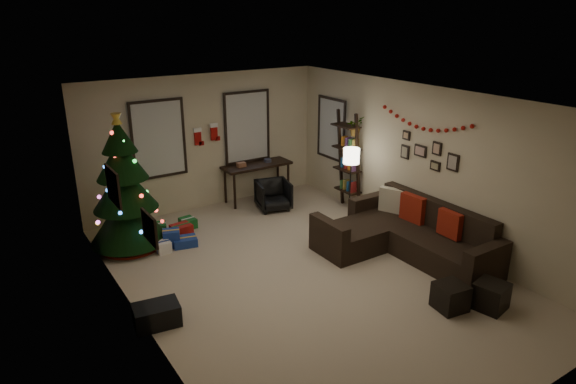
% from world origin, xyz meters
% --- Properties ---
extents(floor, '(7.00, 7.00, 0.00)m').
position_xyz_m(floor, '(0.00, 0.00, 0.00)').
color(floor, tan).
rests_on(floor, ground).
extents(ceiling, '(7.00, 7.00, 0.00)m').
position_xyz_m(ceiling, '(0.00, 0.00, 2.70)').
color(ceiling, white).
rests_on(ceiling, floor).
extents(wall_back, '(5.00, 0.00, 5.00)m').
position_xyz_m(wall_back, '(0.00, 3.50, 1.35)').
color(wall_back, beige).
rests_on(wall_back, floor).
extents(wall_front, '(5.00, 0.00, 5.00)m').
position_xyz_m(wall_front, '(0.00, -3.50, 1.35)').
color(wall_front, beige).
rests_on(wall_front, floor).
extents(wall_left, '(0.00, 7.00, 7.00)m').
position_xyz_m(wall_left, '(-2.50, 0.00, 1.35)').
color(wall_left, beige).
rests_on(wall_left, floor).
extents(wall_right, '(0.00, 7.00, 7.00)m').
position_xyz_m(wall_right, '(2.50, 0.00, 1.35)').
color(wall_right, beige).
rests_on(wall_right, floor).
extents(window_back_left, '(1.05, 0.06, 1.50)m').
position_xyz_m(window_back_left, '(-0.95, 3.47, 1.55)').
color(window_back_left, '#728CB2').
rests_on(window_back_left, wall_back).
extents(window_back_right, '(1.05, 0.06, 1.50)m').
position_xyz_m(window_back_right, '(0.95, 3.47, 1.55)').
color(window_back_right, '#728CB2').
rests_on(window_back_right, wall_back).
extents(window_right_wall, '(0.06, 0.90, 1.30)m').
position_xyz_m(window_right_wall, '(2.47, 2.55, 1.50)').
color(window_right_wall, '#728CB2').
rests_on(window_right_wall, wall_right).
extents(christmas_tree, '(1.29, 1.29, 2.40)m').
position_xyz_m(christmas_tree, '(-1.95, 2.43, 0.99)').
color(christmas_tree, black).
rests_on(christmas_tree, floor).
extents(presents, '(1.50, 1.13, 0.30)m').
position_xyz_m(presents, '(-1.41, 2.29, 0.11)').
color(presents, maroon).
rests_on(presents, floor).
extents(sofa, '(1.88, 2.74, 0.87)m').
position_xyz_m(sofa, '(1.84, -0.30, 0.28)').
color(sofa, black).
rests_on(sofa, floor).
extents(pillow_red_a, '(0.13, 0.43, 0.43)m').
position_xyz_m(pillow_red_a, '(2.21, -0.89, 0.64)').
color(pillow_red_a, maroon).
rests_on(pillow_red_a, sofa).
extents(pillow_red_b, '(0.15, 0.48, 0.48)m').
position_xyz_m(pillow_red_b, '(2.21, -0.09, 0.64)').
color(pillow_red_b, maroon).
rests_on(pillow_red_b, sofa).
extents(pillow_cream, '(0.30, 0.45, 0.44)m').
position_xyz_m(pillow_cream, '(2.21, 0.43, 0.63)').
color(pillow_cream, '#BFB69B').
rests_on(pillow_cream, sofa).
extents(ottoman_near, '(0.44, 0.44, 0.37)m').
position_xyz_m(ottoman_near, '(1.12, -1.88, 0.19)').
color(ottoman_near, black).
rests_on(ottoman_near, floor).
extents(ottoman_far, '(0.48, 0.48, 0.38)m').
position_xyz_m(ottoman_far, '(1.59, -2.17, 0.19)').
color(ottoman_far, black).
rests_on(ottoman_far, floor).
extents(desk, '(1.47, 0.53, 0.80)m').
position_xyz_m(desk, '(1.03, 3.22, 0.70)').
color(desk, black).
rests_on(desk, floor).
extents(desk_chair, '(0.70, 0.68, 0.60)m').
position_xyz_m(desk_chair, '(1.03, 2.57, 0.30)').
color(desk_chair, black).
rests_on(desk_chair, floor).
extents(bookshelf, '(0.30, 0.59, 2.02)m').
position_xyz_m(bookshelf, '(2.30, 1.78, 0.98)').
color(bookshelf, black).
rests_on(bookshelf, floor).
extents(potted_plant, '(0.53, 0.50, 0.47)m').
position_xyz_m(potted_plant, '(2.30, 1.62, 1.80)').
color(potted_plant, '#4C4C4C').
rests_on(potted_plant, bookshelf).
extents(floor_lamp, '(0.30, 0.30, 1.44)m').
position_xyz_m(floor_lamp, '(1.95, 1.28, 1.20)').
color(floor_lamp, black).
rests_on(floor_lamp, floor).
extents(art_map, '(0.04, 0.60, 0.50)m').
position_xyz_m(art_map, '(-2.48, 0.91, 1.64)').
color(art_map, black).
rests_on(art_map, wall_left).
extents(art_abstract, '(0.04, 0.45, 0.35)m').
position_xyz_m(art_abstract, '(-2.48, -0.53, 1.57)').
color(art_abstract, black).
rests_on(art_abstract, wall_left).
extents(gallery, '(0.03, 1.25, 0.54)m').
position_xyz_m(gallery, '(2.48, -0.07, 1.57)').
color(gallery, black).
rests_on(gallery, wall_right).
extents(garland, '(0.08, 1.90, 0.30)m').
position_xyz_m(garland, '(2.45, 0.05, 2.10)').
color(garland, '#A5140C').
rests_on(garland, wall_right).
extents(stocking_left, '(0.20, 0.05, 0.36)m').
position_xyz_m(stocking_left, '(-0.14, 3.48, 1.49)').
color(stocking_left, '#990F0C').
rests_on(stocking_left, wall_back).
extents(stocking_right, '(0.20, 0.05, 0.36)m').
position_xyz_m(stocking_right, '(0.19, 3.43, 1.56)').
color(stocking_right, '#990F0C').
rests_on(stocking_right, wall_back).
extents(storage_bin, '(0.63, 0.47, 0.29)m').
position_xyz_m(storage_bin, '(-2.36, -0.06, 0.14)').
color(storage_bin, black).
rests_on(storage_bin, floor).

